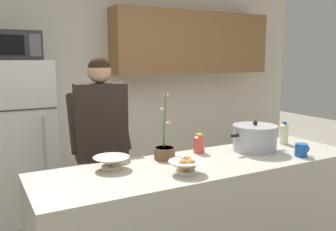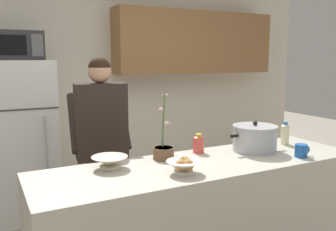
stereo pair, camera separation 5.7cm
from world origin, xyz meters
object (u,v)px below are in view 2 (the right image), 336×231
(empty_bowl, at_px, (110,162))
(bottle_near_edge, at_px, (285,133))
(microwave, at_px, (17,46))
(bread_bowl, at_px, (184,166))
(person_near_pot, at_px, (101,132))
(coffee_mug, at_px, (301,151))
(refrigerator, at_px, (23,140))
(cooking_pot, at_px, (255,138))
(potted_orchid, at_px, (164,151))
(bottle_mid_counter, at_px, (199,143))

(empty_bowl, bearing_deg, bottle_near_edge, -1.13)
(microwave, relative_size, bread_bowl, 2.18)
(person_near_pot, distance_m, coffee_mug, 1.58)
(refrigerator, distance_m, microwave, 0.95)
(cooking_pot, bearing_deg, coffee_mug, -58.72)
(microwave, relative_size, cooking_pot, 1.05)
(person_near_pot, height_order, bread_bowl, person_near_pot)
(refrigerator, height_order, potted_orchid, refrigerator)
(microwave, bearing_deg, person_near_pot, -61.89)
(refrigerator, bearing_deg, coffee_mug, -50.53)
(person_near_pot, xyz_separation_m, cooking_pot, (0.99, -0.76, -0.00))
(microwave, relative_size, empty_bowl, 2.01)
(empty_bowl, bearing_deg, person_near_pot, 77.24)
(empty_bowl, bearing_deg, microwave, 102.59)
(bread_bowl, height_order, potted_orchid, potted_orchid)
(coffee_mug, distance_m, bottle_near_edge, 0.40)
(coffee_mug, bearing_deg, microwave, 129.77)
(microwave, distance_m, bread_bowl, 2.25)
(cooking_pot, distance_m, bread_bowl, 0.80)
(cooking_pot, height_order, bottle_near_edge, cooking_pot)
(coffee_mug, height_order, empty_bowl, coffee_mug)
(empty_bowl, bearing_deg, bottle_mid_counter, 5.67)
(person_near_pot, xyz_separation_m, empty_bowl, (-0.15, -0.68, -0.06))
(person_near_pot, bearing_deg, potted_orchid, -68.14)
(microwave, distance_m, empty_bowl, 1.88)
(bottle_mid_counter, bearing_deg, potted_orchid, -173.48)
(cooking_pot, bearing_deg, potted_orchid, 171.12)
(microwave, distance_m, bottle_mid_counter, 2.08)
(bread_bowl, relative_size, bottle_mid_counter, 1.51)
(cooking_pot, height_order, bread_bowl, cooking_pot)
(cooking_pot, xyz_separation_m, bread_bowl, (-0.77, -0.24, -0.05))
(bottle_near_edge, bearing_deg, person_near_pot, 152.43)
(cooking_pot, xyz_separation_m, bottle_near_edge, (0.37, 0.05, -0.01))
(bottle_mid_counter, xyz_separation_m, potted_orchid, (-0.32, -0.04, -0.01))
(bread_bowl, relative_size, bottle_near_edge, 1.16)
(bread_bowl, bearing_deg, refrigerator, 110.53)
(microwave, bearing_deg, bottle_mid_counter, -55.35)
(bottle_mid_counter, bearing_deg, cooking_pot, -19.85)
(person_near_pot, xyz_separation_m, potted_orchid, (0.26, -0.64, -0.04))
(empty_bowl, xyz_separation_m, bottle_near_edge, (1.51, -0.03, 0.05))
(microwave, distance_m, coffee_mug, 2.77)
(bottle_near_edge, bearing_deg, coffee_mug, -118.00)
(bottle_near_edge, bearing_deg, bread_bowl, -165.95)
(cooking_pot, distance_m, bottle_mid_counter, 0.44)
(empty_bowl, relative_size, bottle_mid_counter, 1.63)
(refrigerator, height_order, empty_bowl, refrigerator)
(microwave, height_order, bottle_near_edge, microwave)
(cooking_pot, bearing_deg, refrigerator, 130.70)
(person_near_pot, distance_m, bottle_near_edge, 1.53)
(cooking_pot, relative_size, bottle_near_edge, 2.40)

